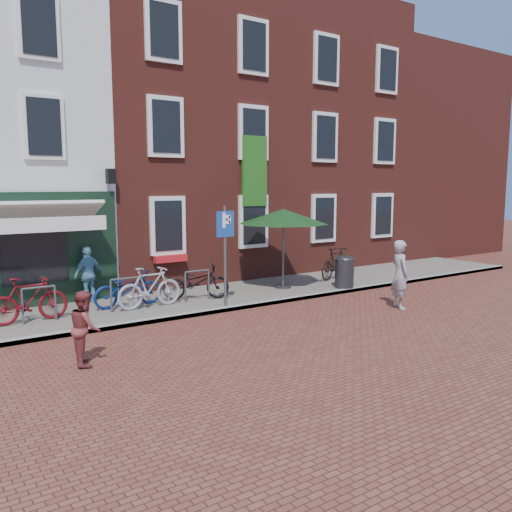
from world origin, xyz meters
TOP-DOWN VIEW (x-y plane):
  - ground at (0.00, 0.00)m, footprint 80.00×80.00m
  - sidewalk at (1.00, 1.50)m, footprint 24.00×3.00m
  - building_brick_mid at (2.00, 7.00)m, footprint 6.00×8.00m
  - building_brick_right at (8.00, 7.00)m, footprint 6.00×8.00m
  - filler_right at (14.50, 7.00)m, footprint 7.00×8.00m
  - litter_bin at (5.01, 0.30)m, footprint 0.57×0.57m
  - parking_sign at (0.80, 0.24)m, footprint 0.50×0.08m
  - parasol at (3.48, 1.34)m, footprint 2.67×2.67m
  - woman at (4.61, -2.15)m, footprint 0.63×0.76m
  - boy at (-3.39, -1.89)m, footprint 0.62×0.74m
  - cafe_person at (-1.96, 2.60)m, footprint 0.95×0.67m
  - bicycle_1 at (-3.70, 1.32)m, footprint 1.76×0.59m
  - bicycle_2 at (-1.28, 1.57)m, footprint 1.80×0.65m
  - bicycle_3 at (-0.87, 1.15)m, footprint 1.76×0.60m
  - bicycle_4 at (0.55, 1.37)m, footprint 1.89×1.29m
  - bicycle_5 at (5.84, 1.58)m, footprint 1.80×0.96m

SIDE VIEW (x-z plane):
  - ground at x=0.00m, z-range 0.00..0.00m
  - sidewalk at x=1.00m, z-range 0.00..0.10m
  - bicycle_2 at x=-1.28m, z-range 0.10..1.04m
  - bicycle_4 at x=0.55m, z-range 0.10..1.04m
  - bicycle_1 at x=-3.70m, z-range 0.10..1.14m
  - bicycle_3 at x=-0.87m, z-range 0.10..1.14m
  - bicycle_5 at x=5.84m, z-range 0.10..1.14m
  - litter_bin at x=5.01m, z-range 0.12..1.16m
  - boy at x=-3.39m, z-range 0.00..1.33m
  - cafe_person at x=-1.96m, z-range 0.10..1.59m
  - woman at x=4.61m, z-range 0.00..1.77m
  - parking_sign at x=0.80m, z-range 0.52..3.07m
  - parasol at x=3.48m, z-range 1.09..3.56m
  - filler_right at x=14.50m, z-range 0.00..9.00m
  - building_brick_mid at x=2.00m, z-range 0.00..10.00m
  - building_brick_right at x=8.00m, z-range 0.00..10.00m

